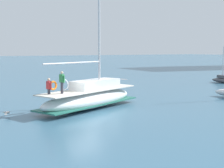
# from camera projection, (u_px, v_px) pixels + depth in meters

# --- Properties ---
(ground_plane) EXTENTS (400.00, 400.00, 0.00)m
(ground_plane) POSITION_uv_depth(u_px,v_px,m) (85.00, 114.00, 22.36)
(ground_plane) COLOR #38607A
(main_sailboat) EXTENTS (5.99, 9.77, 13.85)m
(main_sailboat) POSITION_uv_depth(u_px,v_px,m) (90.00, 97.00, 24.57)
(main_sailboat) COLOR silver
(main_sailboat) RESTS_ON ground
(moored_catamaran) EXTENTS (4.11, 1.14, 4.93)m
(moored_catamaran) POSITION_uv_depth(u_px,v_px,m) (224.00, 80.00, 42.93)
(moored_catamaran) COLOR #4C4C51
(moored_catamaran) RESTS_ON ground
(seagull) EXTENTS (1.04, 0.57, 0.17)m
(seagull) POSITION_uv_depth(u_px,v_px,m) (7.00, 113.00, 21.44)
(seagull) COLOR silver
(seagull) RESTS_ON ground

